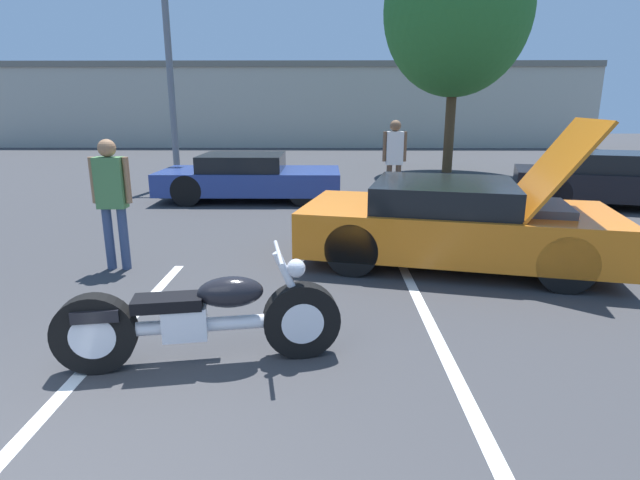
% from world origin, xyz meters
% --- Properties ---
extents(parking_stripe_foreground, '(0.12, 4.68, 0.01)m').
position_xyz_m(parking_stripe_foreground, '(-0.25, 2.31, 0.00)').
color(parking_stripe_foreground, white).
rests_on(parking_stripe_foreground, ground).
extents(parking_stripe_middle, '(0.12, 4.68, 0.01)m').
position_xyz_m(parking_stripe_middle, '(2.82, 2.31, 0.00)').
color(parking_stripe_middle, white).
rests_on(parking_stripe_middle, ground).
extents(far_building, '(32.00, 4.20, 4.40)m').
position_xyz_m(far_building, '(0.00, 27.03, 2.34)').
color(far_building, '#B2AD9E').
rests_on(far_building, ground).
extents(light_pole, '(1.21, 0.28, 6.88)m').
position_xyz_m(light_pole, '(-2.38, 12.30, 3.82)').
color(light_pole, slate).
rests_on(light_pole, ground).
extents(tree_background, '(4.55, 4.55, 7.64)m').
position_xyz_m(tree_background, '(5.82, 14.88, 5.01)').
color(tree_background, brown).
rests_on(tree_background, ground).
extents(motorcycle, '(2.36, 0.74, 0.97)m').
position_xyz_m(motorcycle, '(0.71, 1.99, 0.40)').
color(motorcycle, black).
rests_on(motorcycle, ground).
extents(show_car_hood_open, '(4.44, 2.83, 1.98)m').
position_xyz_m(show_car_hood_open, '(3.56, 4.85, 0.59)').
color(show_car_hood_open, orange).
rests_on(show_car_hood_open, ground).
extents(parked_car_right_row, '(4.37, 2.89, 1.17)m').
position_xyz_m(parked_car_right_row, '(8.04, 9.08, 0.57)').
color(parked_car_right_row, black).
rests_on(parked_car_right_row, ground).
extents(parked_car_left_row, '(4.16, 1.92, 1.06)m').
position_xyz_m(parked_car_left_row, '(-0.04, 9.80, 0.53)').
color(parked_car_left_row, navy).
rests_on(parked_car_left_row, ground).
extents(spectator_near_motorcycle, '(0.52, 0.23, 1.73)m').
position_xyz_m(spectator_near_motorcycle, '(-1.04, 4.54, 1.03)').
color(spectator_near_motorcycle, '#38476B').
rests_on(spectator_near_motorcycle, ground).
extents(spectator_by_show_car, '(0.52, 0.24, 1.85)m').
position_xyz_m(spectator_by_show_car, '(3.26, 9.12, 1.12)').
color(spectator_by_show_car, brown).
rests_on(spectator_by_show_car, ground).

